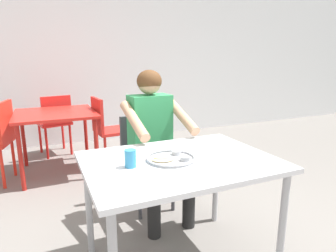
% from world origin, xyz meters
% --- Properties ---
extents(back_wall, '(12.00, 0.12, 3.40)m').
position_xyz_m(back_wall, '(0.00, 3.27, 1.70)').
color(back_wall, white).
rests_on(back_wall, ground).
extents(table_foreground, '(1.12, 0.82, 0.72)m').
position_xyz_m(table_foreground, '(-0.06, -0.00, 0.65)').
color(table_foreground, silver).
rests_on(table_foreground, ground).
extents(thali_tray, '(0.29, 0.29, 0.03)m').
position_xyz_m(thali_tray, '(-0.11, 0.01, 0.73)').
color(thali_tray, '#B7BABF').
rests_on(thali_tray, table_foreground).
extents(drinking_cup, '(0.06, 0.06, 0.10)m').
position_xyz_m(drinking_cup, '(-0.37, -0.00, 0.77)').
color(drinking_cup, '#338CBF').
rests_on(drinking_cup, table_foreground).
extents(chair_foreground, '(0.41, 0.45, 0.81)m').
position_xyz_m(chair_foreground, '(0.03, 0.88, 0.48)').
color(chair_foreground, '#3F3F44').
rests_on(chair_foreground, ground).
extents(diner_foreground, '(0.51, 0.57, 1.22)m').
position_xyz_m(diner_foreground, '(0.03, 0.66, 0.73)').
color(diner_foreground, black).
rests_on(diner_foreground, ground).
extents(table_background_red, '(0.87, 0.88, 0.72)m').
position_xyz_m(table_background_red, '(-0.65, 1.99, 0.64)').
color(table_background_red, red).
rests_on(table_background_red, ground).
extents(chair_red_right, '(0.46, 0.45, 0.86)m').
position_xyz_m(chair_red_right, '(-0.07, 1.98, 0.50)').
color(chair_red_right, red).
rests_on(chair_red_right, ground).
extents(chair_red_far, '(0.48, 0.50, 0.84)m').
position_xyz_m(chair_red_far, '(-0.63, 2.66, 0.50)').
color(chair_red_far, red).
rests_on(chair_red_far, ground).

